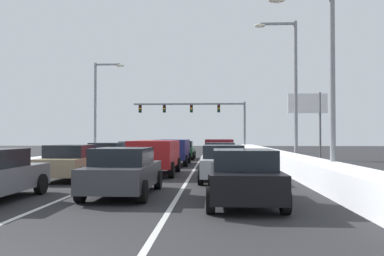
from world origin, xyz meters
The scene contains 21 objects.
ground_plane centered at (0.00, 18.29, 0.00)m, with size 120.00×120.00×0.00m, color #28282B.
lane_stripe_between_right_lane_and_center_lane centered at (1.70, 22.87, 0.00)m, with size 0.14×50.30×0.01m, color silver.
lane_stripe_between_center_lane_and_left_lane centered at (-1.70, 22.87, 0.00)m, with size 0.14×50.30×0.01m, color silver.
snow_bank_right_shoulder centered at (7.00, 22.87, 0.44)m, with size 1.45×50.30×0.87m, color white.
snow_bank_left_shoulder centered at (-7.00, 22.87, 0.35)m, with size 1.22×50.30×0.70m, color white.
sedan_black_right_lane_nearest centered at (3.64, 6.22, 0.76)m, with size 2.00×4.50×1.51m.
sedan_silver_right_lane_second centered at (3.20, 12.09, 0.76)m, with size 2.00×4.50×1.51m.
sedan_white_right_lane_third centered at (3.17, 18.88, 0.76)m, with size 2.00×4.50×1.51m.
suv_maroon_right_lane_fourth centered at (3.18, 25.07, 1.02)m, with size 2.16×4.90×1.67m.
sedan_charcoal_center_lane_nearest centered at (-0.05, 7.68, 0.76)m, with size 2.00×4.50×1.51m.
suv_red_center_lane_second centered at (-0.05, 14.83, 1.02)m, with size 2.16×4.90×1.67m.
suv_navy_center_lane_third centered at (0.10, 21.73, 1.02)m, with size 2.16×4.90×1.67m.
sedan_green_center_lane_fourth centered at (0.23, 28.63, 0.76)m, with size 2.00×4.50×1.51m.
sedan_tan_left_lane_second centered at (-3.36, 12.31, 0.76)m, with size 2.00×4.50×1.51m.
sedan_black_left_lane_third centered at (-3.44, 18.58, 0.76)m, with size 2.00×4.50×1.51m.
sedan_silver_left_lane_fourth centered at (-3.33, 25.39, 0.76)m, with size 2.00×4.50×1.51m.
traffic_light_gantry centered at (1.31, 45.72, 4.89)m, with size 14.00×0.47×6.20m.
street_lamp_right_near centered at (7.19, 11.43, 4.62)m, with size 2.66×0.36×7.67m.
street_lamp_right_mid centered at (7.59, 20.58, 5.38)m, with size 2.66×0.36×9.10m.
street_lamp_left_mid centered at (-7.21, 30.02, 4.98)m, with size 2.66×0.36×8.34m.
roadside_sign_right centered at (10.49, 28.73, 4.02)m, with size 3.20×0.16×5.50m.
Camera 1 is at (2.83, -5.22, 1.86)m, focal length 38.34 mm.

